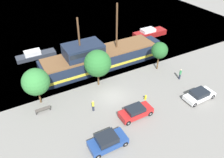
% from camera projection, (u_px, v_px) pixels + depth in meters
% --- Properties ---
extents(ground_plane, '(160.00, 160.00, 0.00)m').
position_uv_depth(ground_plane, '(112.00, 96.00, 30.22)').
color(ground_plane, gray).
extents(water_surface, '(80.00, 80.00, 0.00)m').
position_uv_depth(water_surface, '(37.00, 7.00, 61.48)').
color(water_surface, '#33566B').
rests_on(water_surface, ground).
extents(pirate_ship, '(20.84, 4.82, 9.91)m').
position_uv_depth(pirate_ship, '(99.00, 57.00, 35.47)').
color(pirate_ship, '#192338').
rests_on(pirate_ship, water_surface).
extents(moored_boat_dockside, '(7.12, 2.30, 1.68)m').
position_uv_depth(moored_boat_dockside, '(149.00, 33.00, 45.59)').
color(moored_boat_dockside, maroon).
rests_on(moored_boat_dockside, water_surface).
extents(moored_boat_outer, '(6.76, 1.85, 1.47)m').
position_uv_depth(moored_boat_outer, '(35.00, 55.00, 38.34)').
color(moored_boat_outer, '#2D333D').
rests_on(moored_boat_outer, water_surface).
extents(parked_car_curb_front, '(4.16, 1.83, 1.44)m').
position_uv_depth(parked_car_curb_front, '(136.00, 112.00, 26.63)').
color(parked_car_curb_front, '#B21E1E').
rests_on(parked_car_curb_front, ground_plane).
extents(parked_car_curb_mid, '(4.12, 2.00, 1.59)m').
position_uv_depth(parked_car_curb_mid, '(108.00, 141.00, 23.00)').
color(parked_car_curb_mid, navy).
rests_on(parked_car_curb_mid, ground_plane).
extents(parked_car_curb_rear, '(4.29, 1.92, 1.38)m').
position_uv_depth(parked_car_curb_rear, '(199.00, 95.00, 29.26)').
color(parked_car_curb_rear, white).
rests_on(parked_car_curb_rear, ground_plane).
extents(fire_hydrant, '(0.42, 0.25, 0.76)m').
position_uv_depth(fire_hydrant, '(146.00, 97.00, 29.32)').
color(fire_hydrant, yellow).
rests_on(fire_hydrant, ground_plane).
extents(bench_promenade_east, '(1.87, 0.45, 0.85)m').
position_uv_depth(bench_promenade_east, '(43.00, 109.00, 27.37)').
color(bench_promenade_east, '#4C4742').
rests_on(bench_promenade_east, ground_plane).
extents(pedestrian_walking_near, '(0.32, 0.32, 1.78)m').
position_uv_depth(pedestrian_walking_near, '(180.00, 74.00, 32.89)').
color(pedestrian_walking_near, '#232838').
rests_on(pedestrian_walking_near, ground_plane).
extents(pedestrian_walking_far, '(0.32, 0.32, 1.64)m').
position_uv_depth(pedestrian_walking_far, '(93.00, 106.00, 27.38)').
color(pedestrian_walking_far, '#232838').
rests_on(pedestrian_walking_far, ground_plane).
extents(tree_row_east, '(3.48, 3.48, 5.11)m').
position_uv_depth(tree_row_east, '(36.00, 82.00, 27.17)').
color(tree_row_east, brown).
rests_on(tree_row_east, ground_plane).
extents(tree_row_mideast, '(3.79, 3.79, 5.56)m').
position_uv_depth(tree_row_mideast, '(98.00, 63.00, 30.14)').
color(tree_row_mideast, brown).
rests_on(tree_row_mideast, ground_plane).
extents(tree_row_midwest, '(2.58, 2.58, 4.69)m').
position_uv_depth(tree_row_midwest, '(159.00, 50.00, 33.75)').
color(tree_row_midwest, brown).
rests_on(tree_row_midwest, ground_plane).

